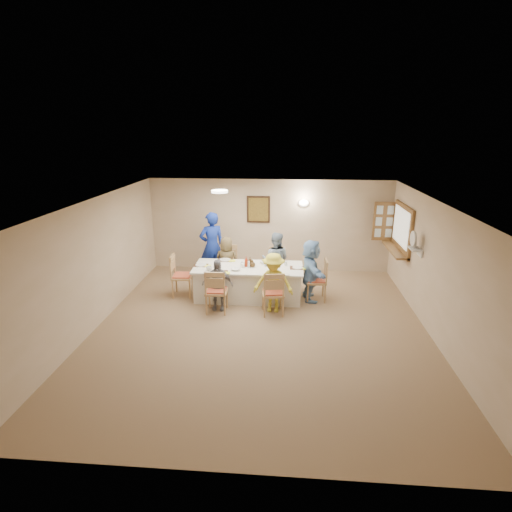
# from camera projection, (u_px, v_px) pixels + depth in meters

# --- Properties ---
(ground) EXTENTS (7.00, 7.00, 0.00)m
(ground) POSITION_uv_depth(u_px,v_px,m) (260.00, 328.00, 7.89)
(ground) COLOR #906F4D
(room_walls) EXTENTS (7.00, 7.00, 7.00)m
(room_walls) POSITION_uv_depth(u_px,v_px,m) (261.00, 255.00, 7.43)
(room_walls) COLOR tan
(room_walls) RESTS_ON ground
(wall_picture) EXTENTS (0.62, 0.05, 0.72)m
(wall_picture) POSITION_uv_depth(u_px,v_px,m) (258.00, 209.00, 10.68)
(wall_picture) COLOR #362313
(wall_picture) RESTS_ON room_walls
(wall_sconce) EXTENTS (0.26, 0.09, 0.18)m
(wall_sconce) POSITION_uv_depth(u_px,v_px,m) (304.00, 203.00, 10.51)
(wall_sconce) COLOR white
(wall_sconce) RESTS_ON room_walls
(ceiling_light) EXTENTS (0.36, 0.36, 0.05)m
(ceiling_light) POSITION_uv_depth(u_px,v_px,m) (220.00, 191.00, 8.64)
(ceiling_light) COLOR white
(ceiling_light) RESTS_ON room_walls
(serving_hatch) EXTENTS (0.06, 1.50, 1.15)m
(serving_hatch) POSITION_uv_depth(u_px,v_px,m) (402.00, 229.00, 9.47)
(serving_hatch) COLOR brown
(serving_hatch) RESTS_ON room_walls
(hatch_sill) EXTENTS (0.30, 1.50, 0.05)m
(hatch_sill) POSITION_uv_depth(u_px,v_px,m) (395.00, 250.00, 9.64)
(hatch_sill) COLOR brown
(hatch_sill) RESTS_ON room_walls
(shutter_door) EXTENTS (0.55, 0.04, 1.00)m
(shutter_door) POSITION_uv_depth(u_px,v_px,m) (384.00, 221.00, 10.21)
(shutter_door) COLOR brown
(shutter_door) RESTS_ON room_walls
(fan_shelf) EXTENTS (0.22, 0.36, 0.03)m
(fan_shelf) POSITION_uv_depth(u_px,v_px,m) (415.00, 249.00, 8.22)
(fan_shelf) COLOR white
(fan_shelf) RESTS_ON room_walls
(desk_fan) EXTENTS (0.30, 0.30, 0.28)m
(desk_fan) POSITION_uv_depth(u_px,v_px,m) (415.00, 242.00, 8.18)
(desk_fan) COLOR #A5A5A8
(desk_fan) RESTS_ON fan_shelf
(dining_table) EXTENTS (2.48, 1.05, 0.76)m
(dining_table) POSITION_uv_depth(u_px,v_px,m) (248.00, 282.00, 9.22)
(dining_table) COLOR silver
(dining_table) RESTS_ON ground
(chair_back_left) EXTENTS (0.49, 0.49, 0.99)m
(chair_back_left) POSITION_uv_depth(u_px,v_px,m) (228.00, 265.00, 9.99)
(chair_back_left) COLOR tan
(chair_back_left) RESTS_ON ground
(chair_back_right) EXTENTS (0.51, 0.51, 0.94)m
(chair_back_right) POSITION_uv_depth(u_px,v_px,m) (275.00, 268.00, 9.91)
(chair_back_right) COLOR tan
(chair_back_right) RESTS_ON ground
(chair_front_left) EXTENTS (0.48, 0.48, 0.98)m
(chair_front_left) POSITION_uv_depth(u_px,v_px,m) (217.00, 290.00, 8.47)
(chair_front_left) COLOR tan
(chair_front_left) RESTS_ON ground
(chair_front_right) EXTENTS (0.53, 0.53, 0.98)m
(chair_front_right) POSITION_uv_depth(u_px,v_px,m) (273.00, 292.00, 8.38)
(chair_front_right) COLOR tan
(chair_front_right) RESTS_ON ground
(chair_left_end) EXTENTS (0.50, 0.50, 1.00)m
(chair_left_end) POSITION_uv_depth(u_px,v_px,m) (182.00, 275.00, 9.30)
(chair_left_end) COLOR tan
(chair_left_end) RESTS_ON ground
(chair_right_end) EXTENTS (0.48, 0.48, 0.97)m
(chair_right_end) POSITION_uv_depth(u_px,v_px,m) (316.00, 280.00, 9.07)
(chair_right_end) COLOR tan
(chair_right_end) RESTS_ON ground
(diner_back_left) EXTENTS (0.66, 0.47, 1.27)m
(diner_back_left) POSITION_uv_depth(u_px,v_px,m) (227.00, 262.00, 9.83)
(diner_back_left) COLOR brown
(diner_back_left) RESTS_ON ground
(diner_back_right) EXTENTS (0.82, 0.70, 1.40)m
(diner_back_right) POSITION_uv_depth(u_px,v_px,m) (275.00, 260.00, 9.72)
(diner_back_right) COLOR gray
(diner_back_right) RESTS_ON ground
(diner_front_left) EXTENTS (0.68, 0.30, 1.14)m
(diner_front_left) POSITION_uv_depth(u_px,v_px,m) (217.00, 285.00, 8.56)
(diner_front_left) COLOR gray
(diner_front_left) RESTS_ON ground
(diner_front_right) EXTENTS (0.92, 0.62, 1.31)m
(diner_front_right) POSITION_uv_depth(u_px,v_px,m) (273.00, 283.00, 8.45)
(diner_front_right) COLOR yellow
(diner_front_right) RESTS_ON ground
(diner_right_end) EXTENTS (1.44, 0.80, 1.43)m
(diner_right_end) POSITION_uv_depth(u_px,v_px,m) (311.00, 270.00, 9.01)
(diner_right_end) COLOR #85B2E3
(diner_right_end) RESTS_ON ground
(caregiver) EXTENTS (0.99, 0.95, 1.78)m
(caregiver) POSITION_uv_depth(u_px,v_px,m) (212.00, 246.00, 10.24)
(caregiver) COLOR navy
(caregiver) RESTS_ON ground
(placemat_fl) EXTENTS (0.36, 0.27, 0.01)m
(placemat_fl) POSITION_uv_depth(u_px,v_px,m) (219.00, 272.00, 8.75)
(placemat_fl) COLOR #472B19
(placemat_fl) RESTS_ON dining_table
(plate_fl) EXTENTS (0.23, 0.23, 0.01)m
(plate_fl) POSITION_uv_depth(u_px,v_px,m) (219.00, 272.00, 8.75)
(plate_fl) COLOR white
(plate_fl) RESTS_ON dining_table
(napkin_fl) EXTENTS (0.13, 0.13, 0.01)m
(napkin_fl) POSITION_uv_depth(u_px,v_px,m) (227.00, 273.00, 8.69)
(napkin_fl) COLOR #F7FC35
(napkin_fl) RESTS_ON dining_table
(placemat_fr) EXTENTS (0.35, 0.26, 0.01)m
(placemat_fr) POSITION_uv_depth(u_px,v_px,m) (274.00, 274.00, 8.66)
(placemat_fr) COLOR #472B19
(placemat_fr) RESTS_ON dining_table
(plate_fr) EXTENTS (0.23, 0.23, 0.01)m
(plate_fr) POSITION_uv_depth(u_px,v_px,m) (274.00, 273.00, 8.66)
(plate_fr) COLOR white
(plate_fr) RESTS_ON dining_table
(napkin_fr) EXTENTS (0.13, 0.13, 0.01)m
(napkin_fr) POSITION_uv_depth(u_px,v_px,m) (282.00, 274.00, 8.60)
(napkin_fr) COLOR #F7FC35
(napkin_fr) RESTS_ON dining_table
(placemat_bl) EXTENTS (0.35, 0.26, 0.01)m
(placemat_bl) POSITION_uv_depth(u_px,v_px,m) (225.00, 260.00, 9.55)
(placemat_bl) COLOR #472B19
(placemat_bl) RESTS_ON dining_table
(plate_bl) EXTENTS (0.26, 0.26, 0.02)m
(plate_bl) POSITION_uv_depth(u_px,v_px,m) (225.00, 260.00, 9.55)
(plate_bl) COLOR white
(plate_bl) RESTS_ON dining_table
(napkin_bl) EXTENTS (0.15, 0.15, 0.01)m
(napkin_bl) POSITION_uv_depth(u_px,v_px,m) (232.00, 261.00, 9.48)
(napkin_bl) COLOR #F7FC35
(napkin_bl) RESTS_ON dining_table
(placemat_br) EXTENTS (0.35, 0.26, 0.01)m
(placemat_br) POSITION_uv_depth(u_px,v_px,m) (275.00, 261.00, 9.46)
(placemat_br) COLOR #472B19
(placemat_br) RESTS_ON dining_table
(plate_br) EXTENTS (0.23, 0.23, 0.01)m
(plate_br) POSITION_uv_depth(u_px,v_px,m) (275.00, 261.00, 9.45)
(plate_br) COLOR white
(plate_br) RESTS_ON dining_table
(napkin_br) EXTENTS (0.13, 0.13, 0.01)m
(napkin_br) POSITION_uv_depth(u_px,v_px,m) (283.00, 262.00, 9.39)
(napkin_br) COLOR #F7FC35
(napkin_br) RESTS_ON dining_table
(placemat_le) EXTENTS (0.32, 0.24, 0.01)m
(placemat_le) POSITION_uv_depth(u_px,v_px,m) (201.00, 265.00, 9.19)
(placemat_le) COLOR #472B19
(placemat_le) RESTS_ON dining_table
(plate_le) EXTENTS (0.25, 0.25, 0.02)m
(plate_le) POSITION_uv_depth(u_px,v_px,m) (201.00, 265.00, 9.18)
(plate_le) COLOR white
(plate_le) RESTS_ON dining_table
(napkin_le) EXTENTS (0.13, 0.13, 0.01)m
(napkin_le) POSITION_uv_depth(u_px,v_px,m) (208.00, 266.00, 9.12)
(napkin_le) COLOR #F7FC35
(napkin_le) RESTS_ON dining_table
(placemat_re) EXTENTS (0.34, 0.26, 0.01)m
(placemat_re) POSITION_uv_depth(u_px,v_px,m) (297.00, 268.00, 9.02)
(placemat_re) COLOR #472B19
(placemat_re) RESTS_ON dining_table
(plate_re) EXTENTS (0.23, 0.23, 0.01)m
(plate_re) POSITION_uv_depth(u_px,v_px,m) (298.00, 267.00, 9.02)
(plate_re) COLOR white
(plate_re) RESTS_ON dining_table
(napkin_re) EXTENTS (0.13, 0.13, 0.01)m
(napkin_re) POSITION_uv_depth(u_px,v_px,m) (306.00, 269.00, 8.96)
(napkin_re) COLOR #F7FC35
(napkin_re) RESTS_ON dining_table
(teacup_a) EXTENTS (0.19, 0.19, 0.10)m
(teacup_a) POSITION_uv_depth(u_px,v_px,m) (209.00, 269.00, 8.84)
(teacup_a) COLOR white
(teacup_a) RESTS_ON dining_table
(teacup_b) EXTENTS (0.14, 0.14, 0.08)m
(teacup_b) POSITION_uv_depth(u_px,v_px,m) (268.00, 258.00, 9.56)
(teacup_b) COLOR white
(teacup_b) RESTS_ON dining_table
(bowl_a) EXTENTS (0.22, 0.22, 0.05)m
(bowl_a) POSITION_uv_depth(u_px,v_px,m) (236.00, 269.00, 8.87)
(bowl_a) COLOR white
(bowl_a) RESTS_ON dining_table
(bowl_b) EXTENTS (0.26, 0.26, 0.06)m
(bowl_b) POSITION_uv_depth(u_px,v_px,m) (264.00, 262.00, 9.31)
(bowl_b) COLOR white
(bowl_b) RESTS_ON dining_table
(condiment_ketchup) EXTENTS (0.10, 0.10, 0.24)m
(condiment_ketchup) POSITION_uv_depth(u_px,v_px,m) (246.00, 262.00, 9.08)
(condiment_ketchup) COLOR #A7290E
(condiment_ketchup) RESTS_ON dining_table
(condiment_brown) EXTENTS (0.12, 0.13, 0.22)m
(condiment_brown) POSITION_uv_depth(u_px,v_px,m) (250.00, 262.00, 9.11)
(condiment_brown) COLOR #432C12
(condiment_brown) RESTS_ON dining_table
(condiment_malt) EXTENTS (0.15, 0.15, 0.16)m
(condiment_malt) POSITION_uv_depth(u_px,v_px,m) (253.00, 264.00, 9.06)
(condiment_malt) COLOR #432C12
(condiment_malt) RESTS_ON dining_table
(drinking_glass) EXTENTS (0.06, 0.06, 0.10)m
(drinking_glass) POSITION_uv_depth(u_px,v_px,m) (242.00, 263.00, 9.15)
(drinking_glass) COLOR silver
(drinking_glass) RESTS_ON dining_table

